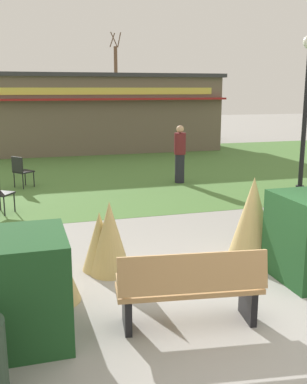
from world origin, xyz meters
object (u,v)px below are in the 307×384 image
(food_kiosk, at_px, (95,112))
(tree_left_bg, at_px, (116,83))
(lamppost_mid, at_px, (306,95))
(park_bench, at_px, (190,288))
(parked_car_west_slot, at_px, (1,123))
(cafe_chair_east, at_px, (21,169))
(parked_car_center_slot, at_px, (89,122))
(person_strolling, at_px, (180,154))

(food_kiosk, distance_m, tree_left_bg, 16.35)
(food_kiosk, bearing_deg, lamppost_mid, -71.39)
(park_bench, bearing_deg, parked_car_west_slot, 96.39)
(park_bench, relative_size, tree_left_bg, 0.25)
(food_kiosk, height_order, cafe_chair_east, food_kiosk)
(parked_car_center_slot, height_order, tree_left_bg, tree_left_bg)
(park_bench, xyz_separation_m, lamppost_mid, (5.32, 5.75, 2.07))
(lamppost_mid, height_order, tree_left_bg, tree_left_bg)
(food_kiosk, xyz_separation_m, tree_left_bg, (4.28, 15.71, 1.47))
(lamppost_mid, relative_size, tree_left_bg, 0.57)
(park_bench, height_order, food_kiosk, food_kiosk)
(food_kiosk, xyz_separation_m, cafe_chair_east, (-3.45, -8.18, -1.16))
(lamppost_mid, xyz_separation_m, food_kiosk, (-3.68, 10.93, -0.86))
(food_kiosk, height_order, parked_car_west_slot, food_kiosk)
(person_strolling, height_order, tree_left_bg, tree_left_bg)
(person_strolling, height_order, parked_car_west_slot, person_strolling)
(tree_left_bg, bearing_deg, food_kiosk, -105.24)
(park_bench, xyz_separation_m, food_kiosk, (1.64, 16.68, 1.21))
(lamppost_mid, height_order, parked_car_west_slot, lamppost_mid)
(park_bench, height_order, lamppost_mid, lamppost_mid)
(parked_car_center_slot, bearing_deg, tree_left_bg, 65.36)
(lamppost_mid, xyz_separation_m, parked_car_center_slot, (-2.75, 19.33, -1.91))
(cafe_chair_east, bearing_deg, park_bench, -78.01)
(lamppost_mid, bearing_deg, person_strolling, 140.24)
(person_strolling, bearing_deg, lamppost_mid, 31.05)
(lamppost_mid, relative_size, food_kiosk, 0.37)
(lamppost_mid, distance_m, food_kiosk, 11.56)
(tree_left_bg, bearing_deg, parked_car_center_slot, -114.64)
(person_strolling, bearing_deg, parked_car_center_slot, 161.22)
(lamppost_mid, relative_size, parked_car_west_slot, 0.94)
(person_strolling, distance_m, parked_car_center_slot, 17.15)
(food_kiosk, xyz_separation_m, parked_car_center_slot, (0.93, 8.40, -1.04))
(person_strolling, bearing_deg, cafe_chair_east, -116.35)
(food_kiosk, bearing_deg, parked_car_west_slot, 117.89)
(cafe_chair_east, xyz_separation_m, tree_left_bg, (7.73, 23.89, 2.63))
(person_strolling, xyz_separation_m, parked_car_west_slot, (-5.50, 17.15, -0.22))
(park_bench, relative_size, cafe_chair_east, 1.97)
(lamppost_mid, height_order, cafe_chair_east, lamppost_mid)
(person_strolling, relative_size, parked_car_west_slot, 0.39)
(lamppost_mid, relative_size, parked_car_center_slot, 0.95)
(cafe_chair_east, relative_size, person_strolling, 0.53)
(parked_car_west_slot, bearing_deg, cafe_chair_east, -86.55)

